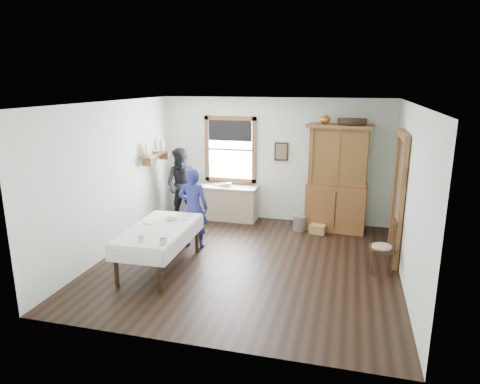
{
  "coord_description": "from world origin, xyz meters",
  "views": [
    {
      "loc": [
        1.6,
        -6.66,
        3.03
      ],
      "look_at": [
        -0.21,
        0.3,
        1.16
      ],
      "focal_mm": 32.0,
      "sensor_mm": 36.0,
      "label": 1
    }
  ],
  "objects_px": {
    "china_hutch": "(337,178)",
    "woman_blue": "(193,211)",
    "spindle_chair": "(383,246)",
    "pail": "(300,223)",
    "figure_dark": "(183,188)",
    "work_counter": "(228,203)",
    "wicker_basket": "(318,229)",
    "dining_table": "(160,248)"
  },
  "relations": [
    {
      "from": "pail",
      "to": "dining_table",
      "type": "bearing_deg",
      "value": -129.37
    },
    {
      "from": "figure_dark",
      "to": "china_hutch",
      "type": "bearing_deg",
      "value": 9.6
    },
    {
      "from": "spindle_chair",
      "to": "pail",
      "type": "xyz_separation_m",
      "value": [
        -1.53,
        1.7,
        -0.29
      ]
    },
    {
      "from": "spindle_chair",
      "to": "dining_table",
      "type": "bearing_deg",
      "value": -170.35
    },
    {
      "from": "wicker_basket",
      "to": "woman_blue",
      "type": "bearing_deg",
      "value": -149.36
    },
    {
      "from": "china_hutch",
      "to": "pail",
      "type": "bearing_deg",
      "value": -157.24
    },
    {
      "from": "dining_table",
      "to": "china_hutch",
      "type": "bearing_deg",
      "value": 44.68
    },
    {
      "from": "dining_table",
      "to": "pail",
      "type": "relative_size",
      "value": 5.86
    },
    {
      "from": "pail",
      "to": "china_hutch",
      "type": "bearing_deg",
      "value": 18.3
    },
    {
      "from": "china_hutch",
      "to": "woman_blue",
      "type": "bearing_deg",
      "value": -142.3
    },
    {
      "from": "work_counter",
      "to": "wicker_basket",
      "type": "distance_m",
      "value": 2.12
    },
    {
      "from": "figure_dark",
      "to": "wicker_basket",
      "type": "bearing_deg",
      "value": 3.34
    },
    {
      "from": "woman_blue",
      "to": "figure_dark",
      "type": "height_order",
      "value": "figure_dark"
    },
    {
      "from": "spindle_chair",
      "to": "pail",
      "type": "bearing_deg",
      "value": 129.49
    },
    {
      "from": "wicker_basket",
      "to": "woman_blue",
      "type": "distance_m",
      "value": 2.63
    },
    {
      "from": "work_counter",
      "to": "woman_blue",
      "type": "relative_size",
      "value": 0.95
    },
    {
      "from": "wicker_basket",
      "to": "woman_blue",
      "type": "xyz_separation_m",
      "value": [
        -2.2,
        -1.3,
        0.61
      ]
    },
    {
      "from": "dining_table",
      "to": "spindle_chair",
      "type": "distance_m",
      "value": 3.64
    },
    {
      "from": "figure_dark",
      "to": "pail",
      "type": "bearing_deg",
      "value": 5.82
    },
    {
      "from": "wicker_basket",
      "to": "work_counter",
      "type": "bearing_deg",
      "value": 167.67
    },
    {
      "from": "pail",
      "to": "figure_dark",
      "type": "height_order",
      "value": "figure_dark"
    },
    {
      "from": "china_hutch",
      "to": "dining_table",
      "type": "relative_size",
      "value": 1.23
    },
    {
      "from": "spindle_chair",
      "to": "figure_dark",
      "type": "xyz_separation_m",
      "value": [
        -4.11,
        1.64,
        0.32
      ]
    },
    {
      "from": "china_hutch",
      "to": "pail",
      "type": "height_order",
      "value": "china_hutch"
    },
    {
      "from": "pail",
      "to": "figure_dark",
      "type": "distance_m",
      "value": 2.65
    },
    {
      "from": "wicker_basket",
      "to": "china_hutch",
      "type": "bearing_deg",
      "value": 47.17
    },
    {
      "from": "woman_blue",
      "to": "china_hutch",
      "type": "bearing_deg",
      "value": -150.72
    },
    {
      "from": "wicker_basket",
      "to": "figure_dark",
      "type": "distance_m",
      "value": 3.04
    },
    {
      "from": "pail",
      "to": "figure_dark",
      "type": "relative_size",
      "value": 0.2
    },
    {
      "from": "spindle_chair",
      "to": "figure_dark",
      "type": "height_order",
      "value": "figure_dark"
    },
    {
      "from": "china_hutch",
      "to": "pail",
      "type": "xyz_separation_m",
      "value": [
        -0.71,
        -0.23,
        -0.95
      ]
    },
    {
      "from": "wicker_basket",
      "to": "figure_dark",
      "type": "relative_size",
      "value": 0.2
    },
    {
      "from": "china_hutch",
      "to": "spindle_chair",
      "type": "distance_m",
      "value": 2.2
    },
    {
      "from": "spindle_chair",
      "to": "wicker_basket",
      "type": "height_order",
      "value": "spindle_chair"
    },
    {
      "from": "spindle_chair",
      "to": "figure_dark",
      "type": "bearing_deg",
      "value": 155.71
    },
    {
      "from": "work_counter",
      "to": "wicker_basket",
      "type": "bearing_deg",
      "value": -11.64
    },
    {
      "from": "dining_table",
      "to": "spindle_chair",
      "type": "height_order",
      "value": "spindle_chair"
    },
    {
      "from": "work_counter",
      "to": "china_hutch",
      "type": "xyz_separation_m",
      "value": [
        2.37,
        -0.09,
        0.72
      ]
    },
    {
      "from": "wicker_basket",
      "to": "spindle_chair",
      "type": "bearing_deg",
      "value": -53.83
    },
    {
      "from": "spindle_chair",
      "to": "pail",
      "type": "distance_m",
      "value": 2.3
    },
    {
      "from": "work_counter",
      "to": "wicker_basket",
      "type": "xyz_separation_m",
      "value": [
        2.05,
        -0.45,
        -0.29
      ]
    },
    {
      "from": "dining_table",
      "to": "pail",
      "type": "distance_m",
      "value": 3.2
    }
  ]
}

